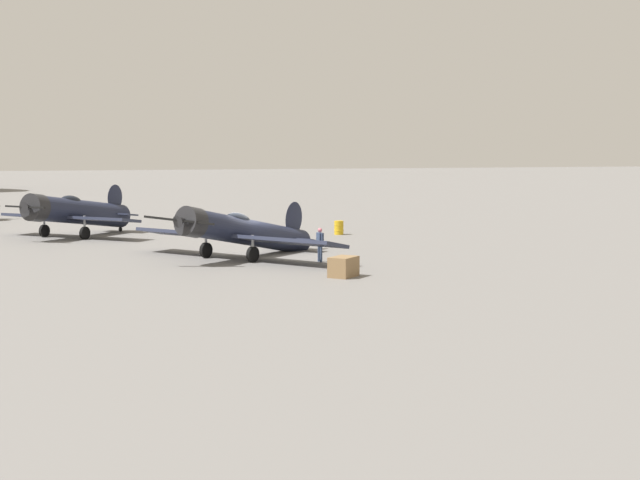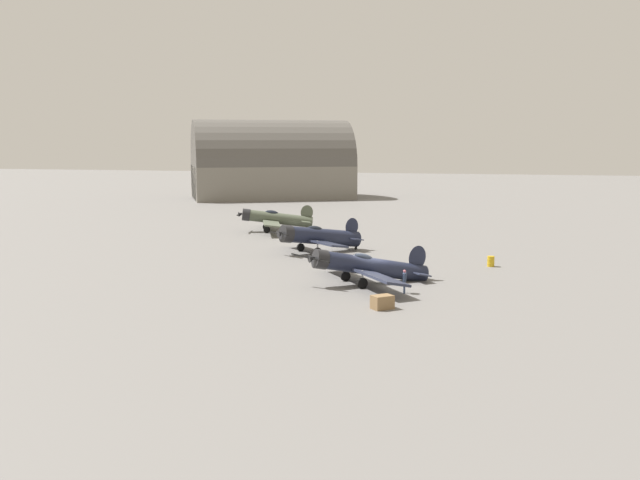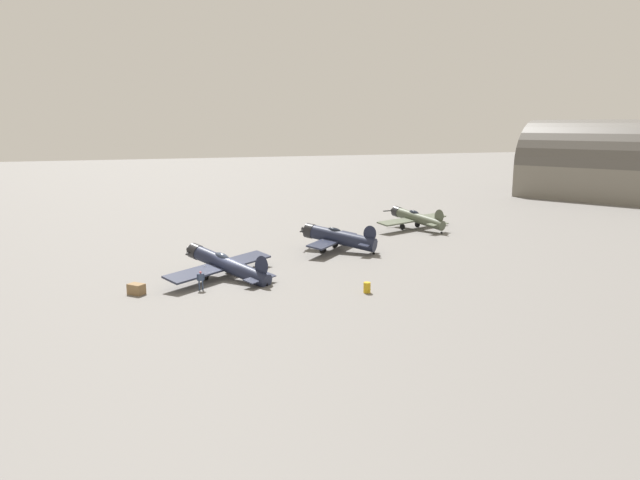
{
  "view_description": "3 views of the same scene",
  "coord_description": "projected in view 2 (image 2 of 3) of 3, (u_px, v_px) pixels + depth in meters",
  "views": [
    {
      "loc": [
        10.8,
        45.21,
        5.62
      ],
      "look_at": [
        -2.86,
        3.1,
        1.1
      ],
      "focal_mm": 50.09,
      "sensor_mm": 36.0,
      "label": 1
    },
    {
      "loc": [
        -10.31,
        54.38,
        10.74
      ],
      "look_at": [
        7.31,
        -11.56,
        1.6
      ],
      "focal_mm": 41.08,
      "sensor_mm": 36.0,
      "label": 2
    },
    {
      "loc": [
        -53.36,
        10.35,
        14.23
      ],
      "look_at": [
        7.31,
        -11.56,
        1.6
      ],
      "focal_mm": 33.48,
      "sensor_mm": 36.0,
      "label": 3
    }
  ],
  "objects": [
    {
      "name": "ground_plane",
      "position": [
        373.0,
        283.0,
        56.13
      ],
      "size": [
        400.0,
        400.0,
        0.0
      ],
      "primitive_type": "plane",
      "color": "slate"
    },
    {
      "name": "airplane_foreground",
      "position": [
        367.0,
        266.0,
        55.76
      ],
      "size": [
        10.12,
        11.4,
        3.18
      ],
      "rotation": [
        0.0,
        0.0,
        6.92
      ],
      "color": "#1E2338",
      "rests_on": "ground_plane"
    },
    {
      "name": "airplane_mid_apron",
      "position": [
        318.0,
        237.0,
        71.33
      ],
      "size": [
        8.8,
        8.8,
        3.32
      ],
      "rotation": [
        0.0,
        0.0,
        7.07
      ],
      "color": "#1E2338",
      "rests_on": "ground_plane"
    },
    {
      "name": "airplane_far_line",
      "position": [
        274.0,
        218.0,
        88.44
      ],
      "size": [
        9.02,
        12.25,
        3.26
      ],
      "rotation": [
        0.0,
        0.0,
        6.65
      ],
      "color": "#4C5442",
      "rests_on": "ground_plane"
    },
    {
      "name": "ground_crew_mechanic",
      "position": [
        404.0,
        279.0,
        52.29
      ],
      "size": [
        0.26,
        0.66,
        1.71
      ],
      "rotation": [
        0.0,
        0.0,
        3.21
      ],
      "color": "#384766",
      "rests_on": "ground_plane"
    },
    {
      "name": "equipment_crate",
      "position": [
        382.0,
        302.0,
        47.42
      ],
      "size": [
        1.61,
        1.58,
        0.9
      ],
      "rotation": [
        0.0,
        0.0,
        3.89
      ],
      "color": "olive",
      "rests_on": "ground_plane"
    },
    {
      "name": "fuel_drum",
      "position": [
        491.0,
        261.0,
        63.61
      ],
      "size": [
        0.64,
        0.64,
        0.91
      ],
      "color": "gold",
      "rests_on": "ground_plane"
    },
    {
      "name": "distant_hangar",
      "position": [
        271.0,
        170.0,
        141.17
      ],
      "size": [
        34.39,
        29.39,
        17.51
      ],
      "rotation": [
        0.0,
        0.0,
        6.77
      ],
      "color": "slate",
      "rests_on": "ground_plane"
    }
  ]
}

